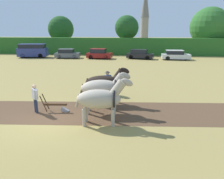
{
  "coord_description": "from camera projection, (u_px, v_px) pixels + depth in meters",
  "views": [
    {
      "loc": [
        4.55,
        -10.23,
        4.63
      ],
      "look_at": [
        3.16,
        2.38,
        1.1
      ],
      "focal_mm": 35.0,
      "sensor_mm": 36.0,
      "label": 1
    }
  ],
  "objects": [
    {
      "name": "tree_center",
      "position": [
        209.0,
        27.0,
        41.19
      ],
      "size": [
        7.2,
        7.2,
        8.66
      ],
      "color": "#423323",
      "rests_on": "ground"
    },
    {
      "name": "farmer_at_plow",
      "position": [
        35.0,
        97.0,
        12.29
      ],
      "size": [
        0.47,
        0.52,
        1.65
      ],
      "rotation": [
        0.0,
        0.0,
        0.72
      ],
      "color": "#28334C",
      "rests_on": "ground"
    },
    {
      "name": "plow",
      "position": [
        57.0,
        107.0,
        12.55
      ],
      "size": [
        1.61,
        0.49,
        1.13
      ],
      "rotation": [
        0.0,
        0.0,
        0.08
      ],
      "color": "#4C331E",
      "rests_on": "ground"
    },
    {
      "name": "draft_horse_trail_left",
      "position": [
        105.0,
        82.0,
        13.72
      ],
      "size": [
        2.91,
        1.09,
        2.42
      ],
      "rotation": [
        0.0,
        0.0,
        0.08
      ],
      "color": "black",
      "rests_on": "ground"
    },
    {
      "name": "parked_van",
      "position": [
        33.0,
        51.0,
        36.49
      ],
      "size": [
        4.96,
        2.62,
        2.25
      ],
      "rotation": [
        0.0,
        0.0,
        0.14
      ],
      "color": "navy",
      "rests_on": "ground"
    },
    {
      "name": "draft_horse_lead_left",
      "position": [
        101.0,
        99.0,
        10.67
      ],
      "size": [
        2.9,
        1.18,
        2.44
      ],
      "rotation": [
        0.0,
        0.0,
        0.08
      ],
      "color": "#B2A38E",
      "rests_on": "ground"
    },
    {
      "name": "parked_car_center_right",
      "position": [
        175.0,
        55.0,
        33.9
      ],
      "size": [
        4.29,
        1.85,
        1.47
      ],
      "rotation": [
        0.0,
        0.0,
        0.0
      ],
      "color": "silver",
      "rests_on": "ground"
    },
    {
      "name": "tree_left",
      "position": [
        61.0,
        29.0,
        45.05
      ],
      "size": [
        5.25,
        5.25,
        7.23
      ],
      "color": "#4C3823",
      "rests_on": "ground"
    },
    {
      "name": "plowed_furrow_strip",
      "position": [
        11.0,
        111.0,
        12.72
      ],
      "size": [
        35.37,
        6.4,
        0.01
      ],
      "primitive_type": "cube",
      "rotation": [
        0.0,
        0.0,
        0.08
      ],
      "color": "brown",
      "rests_on": "ground"
    },
    {
      "name": "tree_center_left",
      "position": [
        127.0,
        28.0,
        41.39
      ],
      "size": [
        4.52,
        4.52,
        7.15
      ],
      "color": "brown",
      "rests_on": "ground"
    },
    {
      "name": "draft_horse_lead_right",
      "position": [
        103.0,
        88.0,
        12.18
      ],
      "size": [
        2.92,
        1.21,
        2.43
      ],
      "rotation": [
        0.0,
        0.0,
        0.08
      ],
      "color": "#B2A38E",
      "rests_on": "ground"
    },
    {
      "name": "church_spire",
      "position": [
        145.0,
        13.0,
        72.05
      ],
      "size": [
        2.84,
        2.84,
        18.43
      ],
      "color": "gray",
      "rests_on": "ground"
    },
    {
      "name": "ground_plane",
      "position": [
        48.0,
        120.0,
        11.52
      ],
      "size": [
        240.0,
        240.0,
        0.0
      ],
      "primitive_type": "plane",
      "color": "#998447"
    },
    {
      "name": "parked_car_left",
      "position": [
        67.0,
        54.0,
        35.74
      ],
      "size": [
        4.08,
        2.11,
        1.51
      ],
      "rotation": [
        0.0,
        0.0,
        0.09
      ],
      "color": "#565B66",
      "rests_on": "ground"
    },
    {
      "name": "hedgerow",
      "position": [
        112.0,
        46.0,
        40.29
      ],
      "size": [
        78.2,
        1.51,
        3.07
      ],
      "primitive_type": "cube",
      "color": "#286023",
      "rests_on": "ground"
    },
    {
      "name": "farmer_beside_team",
      "position": [
        107.0,
        81.0,
        15.8
      ],
      "size": [
        0.55,
        0.46,
        1.71
      ],
      "rotation": [
        0.0,
        0.0,
        -0.91
      ],
      "color": "#28334C",
      "rests_on": "ground"
    },
    {
      "name": "parked_car_center",
      "position": [
        140.0,
        54.0,
        34.83
      ],
      "size": [
        4.44,
        2.56,
        1.49
      ],
      "rotation": [
        0.0,
        0.0,
        -0.21
      ],
      "color": "black",
      "rests_on": "ground"
    },
    {
      "name": "parked_car_center_left",
      "position": [
        99.0,
        54.0,
        35.09
      ],
      "size": [
        4.1,
        2.19,
        1.6
      ],
      "rotation": [
        0.0,
        0.0,
        -0.09
      ],
      "color": "maroon",
      "rests_on": "ground"
    }
  ]
}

